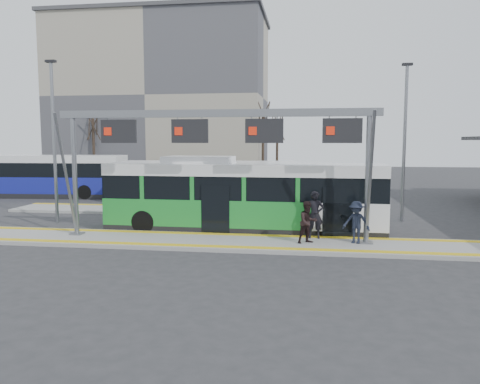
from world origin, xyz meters
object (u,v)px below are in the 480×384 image
(passenger_a, at_px, (315,215))
(passenger_b, at_px, (308,222))
(gantry, at_px, (218,136))
(hero_bus, at_px, (243,197))
(passenger_c, at_px, (356,222))

(passenger_a, relative_size, passenger_b, 1.18)
(gantry, xyz_separation_m, passenger_b, (3.60, -0.28, -3.33))
(passenger_a, bearing_deg, gantry, -172.08)
(gantry, relative_size, passenger_a, 6.74)
(hero_bus, bearing_deg, gantry, -103.98)
(gantry, distance_m, passenger_c, 6.39)
(passenger_b, bearing_deg, passenger_a, 41.68)
(gantry, relative_size, hero_bus, 1.04)
(gantry, height_order, passenger_b, gantry)
(gantry, xyz_separation_m, passenger_a, (3.88, 0.71, -3.19))
(hero_bus, relative_size, passenger_c, 7.58)
(gantry, bearing_deg, hero_bus, 75.16)
(hero_bus, bearing_deg, passenger_a, -27.93)
(gantry, bearing_deg, passenger_b, -4.37)
(passenger_b, height_order, passenger_c, passenger_c)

